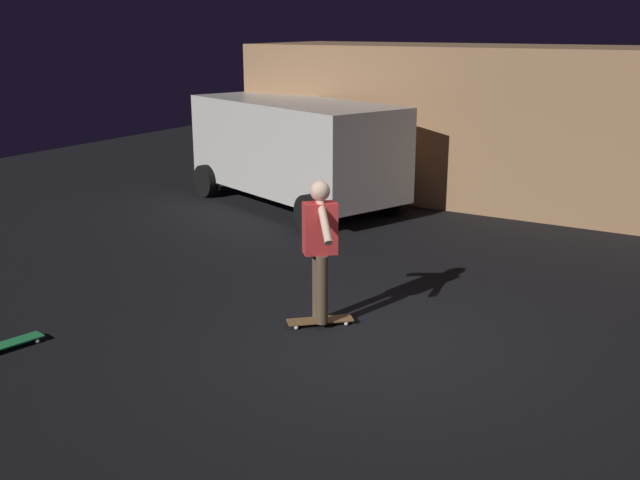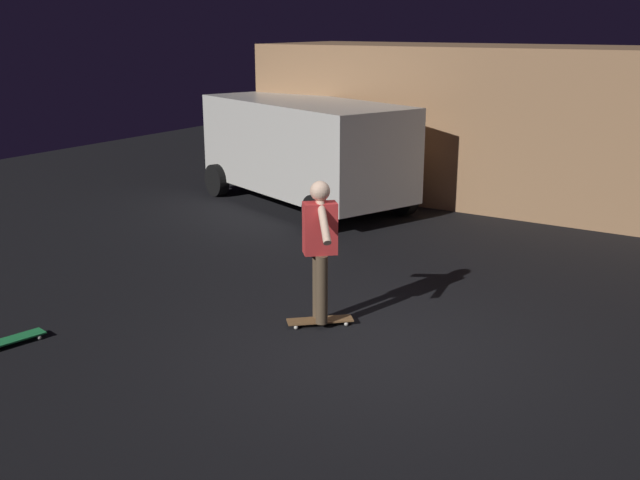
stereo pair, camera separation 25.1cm
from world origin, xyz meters
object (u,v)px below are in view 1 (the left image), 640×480
(parked_van, at_px, (295,146))
(skateboard_spare, at_px, (7,345))
(skater, at_px, (320,241))
(skateboard_ridden, at_px, (320,321))

(parked_van, xyz_separation_m, skateboard_spare, (0.93, -7.34, -1.11))
(skateboard_spare, xyz_separation_m, skater, (2.60, 2.34, 0.98))
(skateboard_ridden, height_order, skater, skater)
(parked_van, bearing_deg, skater, -54.78)
(parked_van, xyz_separation_m, skateboard_ridden, (3.53, -5.00, -1.11))
(skateboard_spare, relative_size, skater, 0.48)
(parked_van, distance_m, skateboard_ridden, 6.22)
(skateboard_ridden, bearing_deg, skater, -36.87)
(skateboard_ridden, distance_m, skater, 0.98)
(parked_van, height_order, skateboard_spare, parked_van)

